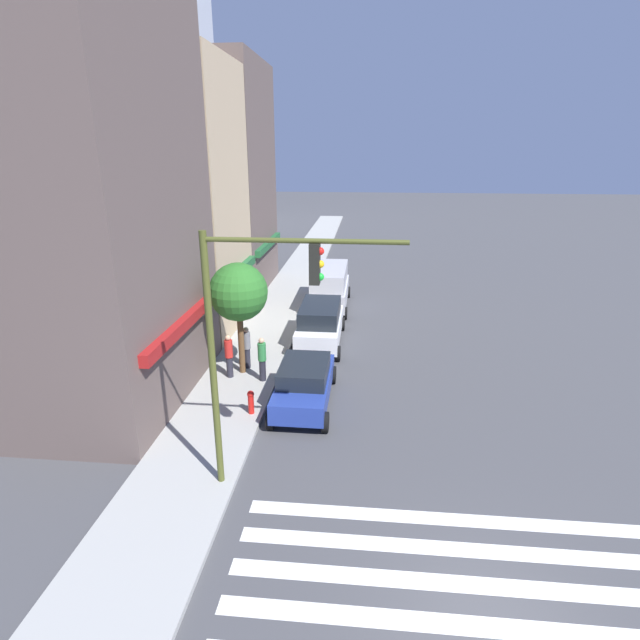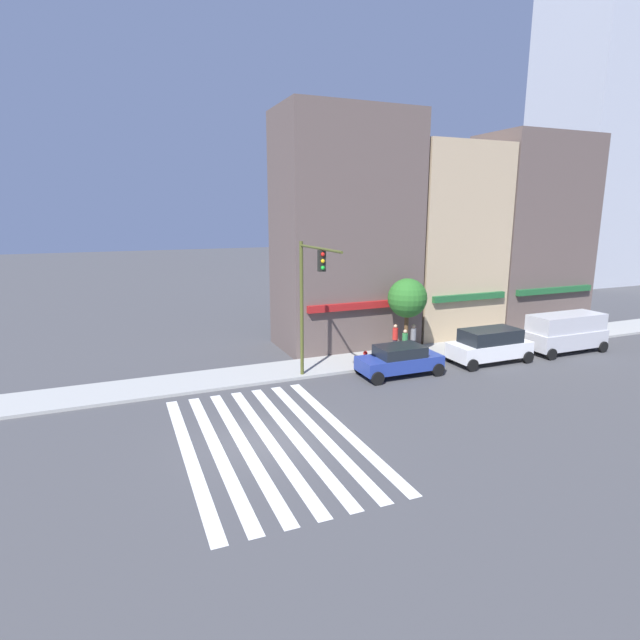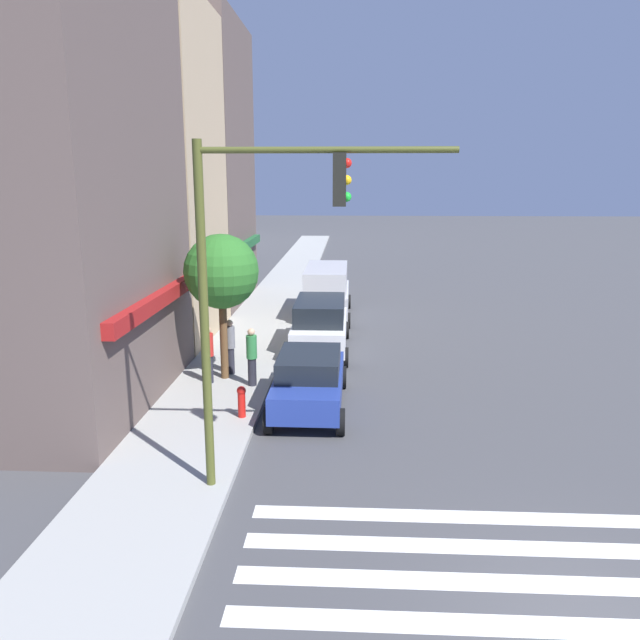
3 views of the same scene
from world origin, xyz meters
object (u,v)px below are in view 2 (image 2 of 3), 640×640
(pedestrian_green_top, at_px, (405,344))
(van_silver, at_px, (565,331))
(pedestrian_grey_coat, at_px, (413,339))
(pedestrian_red_jacket, at_px, (395,338))
(suv_white, at_px, (490,345))
(sedan_blue, at_px, (400,360))
(fire_hydrant, at_px, (365,358))
(traffic_signal, at_px, (309,290))
(street_tree, at_px, (407,298))

(pedestrian_green_top, bearing_deg, van_silver, -160.17)
(pedestrian_grey_coat, xyz_separation_m, pedestrian_red_jacket, (-0.93, 0.49, 0.00))
(van_silver, distance_m, pedestrian_red_jacket, 10.50)
(pedestrian_red_jacket, bearing_deg, suv_white, -58.55)
(sedan_blue, relative_size, pedestrian_green_top, 2.49)
(pedestrian_red_jacket, bearing_deg, pedestrian_green_top, -119.62)
(pedestrian_red_jacket, xyz_separation_m, fire_hydrant, (-2.75, -1.48, -0.46))
(traffic_signal, distance_m, pedestrian_grey_coat, 8.45)
(traffic_signal, xyz_separation_m, fire_hydrant, (3.67, 1.03, -4.10))
(suv_white, distance_m, pedestrian_red_jacket, 5.31)
(van_silver, bearing_deg, sedan_blue, 179.84)
(fire_hydrant, bearing_deg, sedan_blue, -56.88)
(street_tree, bearing_deg, fire_hydrant, -161.26)
(pedestrian_green_top, bearing_deg, street_tree, -94.95)
(traffic_signal, bearing_deg, suv_white, -3.57)
(pedestrian_green_top, relative_size, pedestrian_grey_coat, 1.00)
(suv_white, relative_size, fire_hydrant, 5.58)
(sedan_blue, bearing_deg, suv_white, 0.44)
(traffic_signal, distance_m, pedestrian_green_top, 7.31)
(fire_hydrant, bearing_deg, pedestrian_red_jacket, 28.36)
(traffic_signal, distance_m, pedestrian_red_jacket, 7.80)
(van_silver, xyz_separation_m, pedestrian_grey_coat, (-9.08, 2.70, -0.21))
(sedan_blue, bearing_deg, van_silver, 0.44)
(sedan_blue, bearing_deg, pedestrian_green_top, 51.95)
(pedestrian_grey_coat, height_order, pedestrian_red_jacket, same)
(suv_white, relative_size, pedestrian_red_jacket, 2.66)
(van_silver, relative_size, pedestrian_red_jacket, 2.83)
(van_silver, bearing_deg, street_tree, 163.44)
(suv_white, bearing_deg, pedestrian_green_top, 157.62)
(sedan_blue, xyz_separation_m, pedestrian_grey_coat, (2.57, 2.70, 0.23))
(fire_hydrant, xyz_separation_m, street_tree, (3.24, 1.10, 2.88))
(pedestrian_green_top, xyz_separation_m, street_tree, (0.68, 0.97, 2.42))
(fire_hydrant, bearing_deg, street_tree, 18.74)
(street_tree, bearing_deg, traffic_signal, -162.84)
(suv_white, bearing_deg, van_silver, -0.03)
(sedan_blue, distance_m, suv_white, 5.90)
(suv_white, xyz_separation_m, pedestrian_grey_coat, (-3.32, 2.70, 0.04))
(suv_white, distance_m, van_silver, 5.76)
(sedan_blue, bearing_deg, fire_hydrant, 123.56)
(street_tree, bearing_deg, suv_white, -36.66)
(fire_hydrant, distance_m, street_tree, 4.47)
(traffic_signal, xyz_separation_m, street_tree, (6.91, 2.13, -1.22))
(pedestrian_grey_coat, relative_size, pedestrian_red_jacket, 1.00)
(traffic_signal, bearing_deg, van_silver, -2.32)
(van_silver, distance_m, pedestrian_grey_coat, 9.47)
(suv_white, xyz_separation_m, pedestrian_green_top, (-4.44, 1.83, 0.04))
(traffic_signal, height_order, sedan_blue, traffic_signal)
(pedestrian_grey_coat, height_order, street_tree, street_tree)
(pedestrian_green_top, bearing_deg, sedan_blue, 81.49)
(traffic_signal, height_order, pedestrian_grey_coat, traffic_signal)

